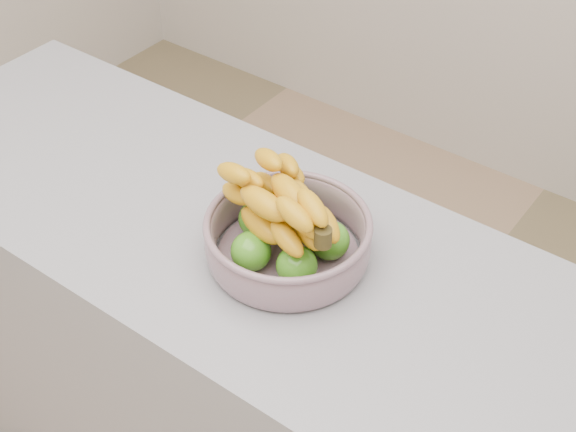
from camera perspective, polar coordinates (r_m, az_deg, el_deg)
name	(u,v)px	position (r m, az deg, el deg)	size (l,w,h in m)	color
counter	(289,404)	(1.83, 0.07, -13.23)	(2.00, 0.60, 0.90)	gray
fruit_bowl	(287,233)	(1.45, -0.05, -1.22)	(0.31, 0.31, 0.18)	#8999A5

